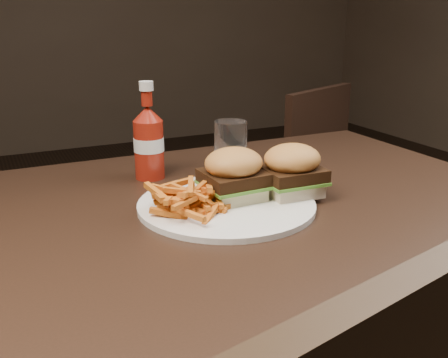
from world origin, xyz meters
name	(u,v)px	position (x,y,z in m)	size (l,w,h in m)	color
dining_table	(218,217)	(0.00, 0.00, 0.73)	(1.20, 0.80, 0.04)	black
chair_far	(274,194)	(0.59, 0.78, 0.43)	(0.38, 0.38, 0.04)	black
plate	(226,205)	(0.01, -0.01, 0.76)	(0.32, 0.32, 0.01)	white
sandwich_half_a	(233,193)	(0.03, 0.00, 0.77)	(0.09, 0.09, 0.02)	beige
sandwich_half_b	(291,188)	(0.14, -0.02, 0.77)	(0.09, 0.09, 0.02)	beige
fries_pile	(189,198)	(-0.06, -0.02, 0.78)	(0.12, 0.12, 0.05)	#AD6410
ketchup_bottle	(149,150)	(-0.06, 0.21, 0.81)	(0.06, 0.06, 0.12)	maroon
tumbler	(231,147)	(0.12, 0.18, 0.81)	(0.07, 0.07, 0.11)	white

